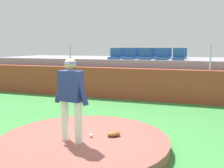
# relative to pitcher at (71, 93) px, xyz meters

# --- Properties ---
(ground_plane) EXTENTS (60.00, 60.00, 0.00)m
(ground_plane) POSITION_rel_pitcher_xyz_m (0.14, 0.24, -1.25)
(ground_plane) COLOR #3B893E
(pitchers_mound) EXTENTS (3.66, 3.66, 0.24)m
(pitchers_mound) POSITION_rel_pitcher_xyz_m (0.14, 0.24, -1.13)
(pitchers_mound) COLOR #8D4F46
(pitchers_mound) RESTS_ON ground_plane
(pitcher) EXTENTS (0.84, 0.33, 1.74)m
(pitcher) POSITION_rel_pitcher_xyz_m (0.00, 0.00, 0.00)
(pitcher) COLOR white
(pitcher) RESTS_ON pitchers_mound
(baseball) EXTENTS (0.07, 0.07, 0.07)m
(baseball) POSITION_rel_pitcher_xyz_m (0.29, 0.34, -0.97)
(baseball) COLOR white
(baseball) RESTS_ON pitchers_mound
(fielding_glove) EXTENTS (0.36, 0.34, 0.11)m
(fielding_glove) POSITION_rel_pitcher_xyz_m (0.72, 0.55, -0.95)
(fielding_glove) COLOR brown
(fielding_glove) RESTS_ON pitchers_mound
(brick_barrier) EXTENTS (16.11, 0.40, 1.28)m
(brick_barrier) POSITION_rel_pitcher_xyz_m (0.14, 5.73, -0.61)
(brick_barrier) COLOR #9D3F29
(brick_barrier) RESTS_ON ground_plane
(fence_post_left) EXTENTS (0.06, 0.06, 0.96)m
(fence_post_left) POSITION_rel_pitcher_xyz_m (-3.00, 5.73, 0.52)
(fence_post_left) COLOR silver
(fence_post_left) RESTS_ON brick_barrier
(fence_post_right) EXTENTS (0.06, 0.06, 0.96)m
(fence_post_right) POSITION_rel_pitcher_xyz_m (2.79, 5.73, 0.52)
(fence_post_right) COLOR silver
(fence_post_right) RESTS_ON brick_barrier
(bleacher_platform) EXTENTS (15.38, 3.98, 1.60)m
(bleacher_platform) POSITION_rel_pitcher_xyz_m (0.14, 8.16, -0.45)
(bleacher_platform) COLOR gray
(bleacher_platform) RESTS_ON ground_plane
(stadium_chair_0) EXTENTS (0.48, 0.44, 0.50)m
(stadium_chair_0) POSITION_rel_pitcher_xyz_m (-1.25, 6.67, 0.51)
(stadium_chair_0) COLOR #245091
(stadium_chair_0) RESTS_ON bleacher_platform
(stadium_chair_1) EXTENTS (0.48, 0.44, 0.50)m
(stadium_chair_1) POSITION_rel_pitcher_xyz_m (-0.58, 6.72, 0.51)
(stadium_chair_1) COLOR #245091
(stadium_chair_1) RESTS_ON bleacher_platform
(stadium_chair_2) EXTENTS (0.48, 0.44, 0.50)m
(stadium_chair_2) POSITION_rel_pitcher_xyz_m (0.15, 6.72, 0.51)
(stadium_chair_2) COLOR #245091
(stadium_chair_2) RESTS_ON bleacher_platform
(stadium_chair_3) EXTENTS (0.48, 0.44, 0.50)m
(stadium_chair_3) POSITION_rel_pitcher_xyz_m (0.86, 6.71, 0.51)
(stadium_chair_3) COLOR #245091
(stadium_chair_3) RESTS_ON bleacher_platform
(stadium_chair_4) EXTENTS (0.48, 0.44, 0.50)m
(stadium_chair_4) POSITION_rel_pitcher_xyz_m (1.56, 6.71, 0.51)
(stadium_chair_4) COLOR #245091
(stadium_chair_4) RESTS_ON bleacher_platform
(stadium_chair_5) EXTENTS (0.48, 0.44, 0.50)m
(stadium_chair_5) POSITION_rel_pitcher_xyz_m (-1.24, 7.57, 0.51)
(stadium_chair_5) COLOR #245091
(stadium_chair_5) RESTS_ON bleacher_platform
(stadium_chair_6) EXTENTS (0.48, 0.44, 0.50)m
(stadium_chair_6) POSITION_rel_pitcher_xyz_m (-0.57, 7.59, 0.51)
(stadium_chair_6) COLOR #245091
(stadium_chair_6) RESTS_ON bleacher_platform
(stadium_chair_7) EXTENTS (0.48, 0.44, 0.50)m
(stadium_chair_7) POSITION_rel_pitcher_xyz_m (0.17, 7.62, 0.51)
(stadium_chair_7) COLOR #245091
(stadium_chair_7) RESTS_ON bleacher_platform
(stadium_chair_8) EXTENTS (0.48, 0.44, 0.50)m
(stadium_chair_8) POSITION_rel_pitcher_xyz_m (0.85, 7.57, 0.51)
(stadium_chair_8) COLOR #245091
(stadium_chair_8) RESTS_ON bleacher_platform
(stadium_chair_9) EXTENTS (0.48, 0.44, 0.50)m
(stadium_chair_9) POSITION_rel_pitcher_xyz_m (1.52, 7.57, 0.51)
(stadium_chair_9) COLOR #245091
(stadium_chair_9) RESTS_ON bleacher_platform
(stadium_chair_10) EXTENTS (0.48, 0.44, 0.50)m
(stadium_chair_10) POSITION_rel_pitcher_xyz_m (-1.24, 8.48, 0.51)
(stadium_chair_10) COLOR #245091
(stadium_chair_10) RESTS_ON bleacher_platform
(stadium_chair_11) EXTENTS (0.48, 0.44, 0.50)m
(stadium_chair_11) POSITION_rel_pitcher_xyz_m (-0.58, 8.52, 0.51)
(stadium_chair_11) COLOR #245091
(stadium_chair_11) RESTS_ON bleacher_platform
(stadium_chair_12) EXTENTS (0.48, 0.44, 0.50)m
(stadium_chair_12) POSITION_rel_pitcher_xyz_m (0.14, 8.51, 0.51)
(stadium_chair_12) COLOR #245091
(stadium_chair_12) RESTS_ON bleacher_platform
(stadium_chair_13) EXTENTS (0.48, 0.44, 0.50)m
(stadium_chair_13) POSITION_rel_pitcher_xyz_m (0.84, 8.51, 0.51)
(stadium_chair_13) COLOR #245091
(stadium_chair_13) RESTS_ON bleacher_platform
(stadium_chair_14) EXTENTS (0.48, 0.44, 0.50)m
(stadium_chair_14) POSITION_rel_pitcher_xyz_m (1.56, 8.47, 0.51)
(stadium_chair_14) COLOR #245091
(stadium_chair_14) RESTS_ON bleacher_platform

